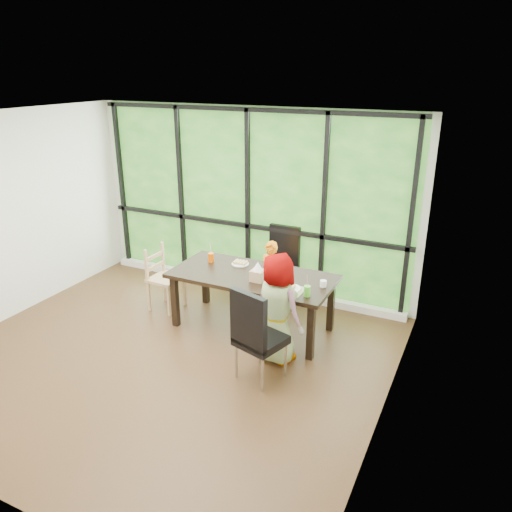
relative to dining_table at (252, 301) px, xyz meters
name	(u,v)px	position (x,y,z in m)	size (l,w,h in m)	color
ground	(165,358)	(-0.60, -1.10, -0.38)	(5.00, 5.00, 0.00)	black
back_wall	(249,202)	(-0.60, 1.15, 0.98)	(5.00, 5.00, 0.00)	silver
foliage_backdrop	(249,202)	(-0.60, 1.13, 0.98)	(4.80, 0.02, 2.65)	#1C521B
window_mullions	(248,203)	(-0.60, 1.09, 0.98)	(4.80, 0.06, 2.65)	black
window_sill	(247,286)	(-0.60, 1.05, -0.33)	(4.80, 0.12, 0.10)	silver
dining_table	(252,301)	(0.00, 0.00, 0.00)	(2.06, 0.96, 0.75)	black
chair_window_leather	(279,265)	(-0.01, 0.90, 0.17)	(0.46, 0.46, 1.08)	black
chair_interior_leather	(261,334)	(0.57, -0.96, 0.17)	(0.46, 0.46, 1.08)	black
chair_end_beech	(166,279)	(-1.33, -0.01, 0.08)	(0.42, 0.40, 0.90)	tan
child_toddler	(271,276)	(0.00, 0.58, 0.12)	(0.36, 0.24, 1.00)	orange
child_older	(280,309)	(0.61, -0.54, 0.28)	(0.64, 0.41, 1.30)	gray
placemat	(286,289)	(0.55, -0.23, 0.38)	(0.42, 0.31, 0.01)	tan
plate_far	(240,264)	(-0.29, 0.24, 0.38)	(0.23, 0.23, 0.01)	white
plate_near	(289,288)	(0.58, -0.21, 0.38)	(0.27, 0.27, 0.02)	white
orange_cup	(211,258)	(-0.68, 0.15, 0.44)	(0.08, 0.08, 0.13)	#E05200
green_cup	(307,291)	(0.84, -0.29, 0.44)	(0.08, 0.08, 0.12)	#5ACD32
white_mug	(323,284)	(0.92, 0.03, 0.41)	(0.08, 0.08, 0.08)	white
tissue_box	(258,275)	(0.14, -0.14, 0.44)	(0.16, 0.16, 0.14)	tan
crepe_rolls_far	(240,262)	(-0.29, 0.24, 0.41)	(0.20, 0.12, 0.04)	tan
crepe_rolls_near	(289,286)	(0.58, -0.21, 0.41)	(0.15, 0.12, 0.04)	tan
straw_white	(211,250)	(-0.68, 0.15, 0.54)	(0.01, 0.01, 0.20)	white
straw_pink	(307,283)	(0.84, -0.29, 0.54)	(0.01, 0.01, 0.20)	pink
tissue	(258,266)	(0.14, -0.14, 0.57)	(0.12, 0.12, 0.11)	white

